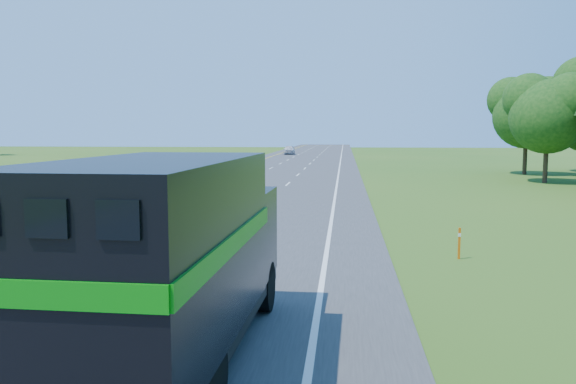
# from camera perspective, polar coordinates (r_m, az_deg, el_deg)

# --- Properties ---
(road) EXTENTS (15.00, 260.00, 0.04)m
(road) POSITION_cam_1_polar(r_m,az_deg,el_deg) (45.28, -1.93, 1.17)
(road) COLOR #38383A
(road) RESTS_ON ground
(lane_markings) EXTENTS (11.15, 260.00, 0.01)m
(lane_markings) POSITION_cam_1_polar(r_m,az_deg,el_deg) (45.28, -1.93, 1.21)
(lane_markings) COLOR yellow
(lane_markings) RESTS_ON road
(horse_truck) EXTENTS (2.66, 7.94, 3.49)m
(horse_truck) POSITION_cam_1_polar(r_m,az_deg,el_deg) (9.32, -12.05, -6.55)
(horse_truck) COLOR black
(horse_truck) RESTS_ON road
(white_suv) EXTENTS (3.41, 7.12, 1.96)m
(white_suv) POSITION_cam_1_polar(r_m,az_deg,el_deg) (39.53, -9.05, 1.83)
(white_suv) COLOR silver
(white_suv) RESTS_ON road
(far_car) EXTENTS (2.10, 4.69, 1.57)m
(far_car) POSITION_cam_1_polar(r_m,az_deg,el_deg) (97.44, 0.12, 4.31)
(far_car) COLOR silver
(far_car) RESTS_ON road
(delineator) EXTENTS (0.08, 0.04, 0.99)m
(delineator) POSITION_cam_1_polar(r_m,az_deg,el_deg) (18.22, 17.01, -4.91)
(delineator) COLOR #E4590C
(delineator) RESTS_ON ground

